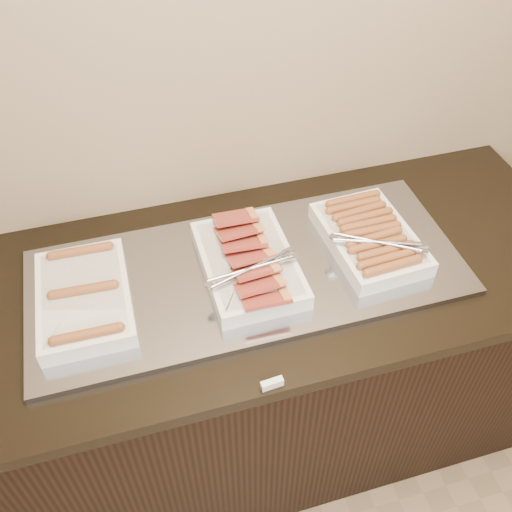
# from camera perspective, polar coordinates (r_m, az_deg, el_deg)

# --- Properties ---
(counter) EXTENTS (2.06, 0.76, 0.90)m
(counter) POSITION_cam_1_polar(r_m,az_deg,el_deg) (1.95, -1.45, -11.03)
(counter) COLOR black
(counter) RESTS_ON ground
(warming_tray) EXTENTS (1.20, 0.50, 0.02)m
(warming_tray) POSITION_cam_1_polar(r_m,az_deg,el_deg) (1.59, -0.84, -1.69)
(warming_tray) COLOR #9598A3
(warming_tray) RESTS_ON counter
(dish_left) EXTENTS (0.24, 0.35, 0.07)m
(dish_left) POSITION_cam_1_polar(r_m,az_deg,el_deg) (1.55, -16.79, -4.00)
(dish_left) COLOR silver
(dish_left) RESTS_ON warming_tray
(dish_center) EXTENTS (0.27, 0.39, 0.09)m
(dish_center) POSITION_cam_1_polar(r_m,az_deg,el_deg) (1.56, -0.74, -0.71)
(dish_center) COLOR silver
(dish_center) RESTS_ON warming_tray
(dish_right) EXTENTS (0.27, 0.36, 0.08)m
(dish_right) POSITION_cam_1_polar(r_m,az_deg,el_deg) (1.66, 11.35, 1.85)
(dish_right) COLOR silver
(dish_right) RESTS_ON warming_tray
(label_holder) EXTENTS (0.06, 0.02, 0.02)m
(label_holder) POSITION_cam_1_polar(r_m,az_deg,el_deg) (1.37, 1.61, -12.65)
(label_holder) COLOR silver
(label_holder) RESTS_ON counter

